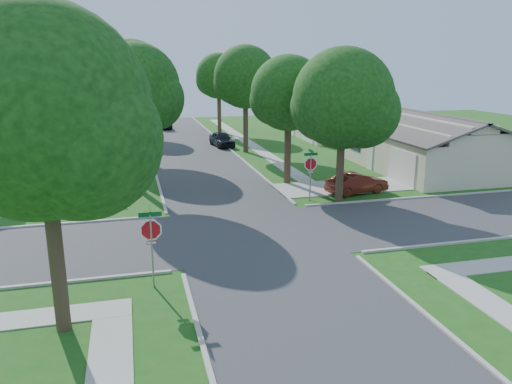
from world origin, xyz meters
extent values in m
plane|color=#1B5316|center=(0.00, 0.00, 0.00)|extent=(100.00, 100.00, 0.00)
cube|color=#333335|center=(0.00, 0.00, 0.00)|extent=(7.00, 100.00, 0.02)
cube|color=#9E9B91|center=(6.10, 26.00, 0.02)|extent=(1.20, 40.00, 0.04)
cube|color=#9E9B91|center=(-6.10, 26.00, 0.02)|extent=(1.20, 40.00, 0.04)
cube|color=#9E9B91|center=(7.90, 7.10, 0.03)|extent=(8.80, 3.60, 0.05)
cube|color=gray|center=(-4.70, -4.70, 1.35)|extent=(0.06, 0.06, 2.70)
cylinder|color=white|center=(-4.70, -4.70, 2.15)|extent=(1.05, 0.02, 1.05)
cylinder|color=red|center=(-4.70, -4.70, 2.15)|extent=(0.90, 0.03, 0.90)
cube|color=red|center=(-4.70, -4.70, 1.68)|extent=(0.34, 0.03, 0.12)
cube|color=white|center=(-4.70, -4.70, 1.68)|extent=(0.30, 0.03, 0.08)
cube|color=#0C5426|center=(-4.70, -4.70, 2.72)|extent=(0.80, 0.02, 0.16)
cube|color=#0C5426|center=(-4.70, -4.70, 2.90)|extent=(0.02, 0.80, 0.16)
cube|color=gray|center=(4.70, 4.70, 1.35)|extent=(0.06, 0.06, 2.70)
cylinder|color=white|center=(4.70, 4.70, 2.15)|extent=(1.05, 0.02, 1.05)
cylinder|color=red|center=(4.70, 4.70, 2.15)|extent=(0.90, 0.03, 0.90)
cube|color=red|center=(4.70, 4.70, 1.68)|extent=(0.34, 0.03, 0.12)
cube|color=white|center=(4.70, 4.70, 1.68)|extent=(0.30, 0.03, 0.08)
cube|color=#0C5426|center=(4.70, 4.70, 2.72)|extent=(0.80, 0.02, 0.16)
cube|color=#0C5426|center=(4.70, 4.70, 2.90)|extent=(0.02, 0.80, 0.16)
cylinder|color=#38281C|center=(4.70, 9.00, 1.98)|extent=(0.44, 0.44, 3.95)
sphere|color=#0E340D|center=(4.70, 9.00, 5.88)|extent=(4.80, 4.80, 4.80)
sphere|color=#0E340D|center=(5.54, 8.52, 5.28)|extent=(3.46, 3.46, 3.46)
sphere|color=#0E340D|center=(3.98, 9.60, 5.40)|extent=(3.26, 3.26, 3.26)
cylinder|color=#38281C|center=(4.70, 21.00, 2.15)|extent=(0.44, 0.44, 4.30)
sphere|color=#0E340D|center=(4.70, 21.00, 6.51)|extent=(5.40, 5.40, 5.40)
sphere|color=#0E340D|center=(5.65, 20.46, 5.84)|extent=(3.89, 3.89, 3.89)
sphere|color=#0E340D|center=(3.89, 21.68, 5.97)|extent=(3.67, 3.67, 3.67)
cylinder|color=#38281C|center=(4.70, 34.00, 2.10)|extent=(0.44, 0.44, 4.20)
sphere|color=#0E340D|center=(4.70, 34.00, 6.22)|extent=(5.00, 5.00, 5.00)
sphere|color=#0E340D|center=(5.58, 33.50, 5.60)|extent=(3.60, 3.60, 3.60)
sphere|color=#0E340D|center=(3.95, 34.62, 5.72)|extent=(3.40, 3.40, 3.40)
cylinder|color=#38281C|center=(-4.70, 9.00, 2.12)|extent=(0.44, 0.44, 4.25)
sphere|color=#0E340D|center=(-4.70, 9.00, 6.37)|extent=(5.20, 5.20, 5.20)
sphere|color=#0E340D|center=(-3.79, 8.48, 5.72)|extent=(3.74, 3.74, 3.74)
sphere|color=#0E340D|center=(-5.48, 9.65, 5.85)|extent=(3.54, 3.54, 3.54)
cylinder|color=#38281C|center=(-4.70, 21.00, 2.22)|extent=(0.44, 0.44, 4.44)
sphere|color=#0E340D|center=(-4.70, 21.00, 6.76)|extent=(5.60, 5.60, 5.60)
sphere|color=#0E340D|center=(-3.72, 20.44, 6.06)|extent=(4.03, 4.03, 4.03)
sphere|color=#0E340D|center=(-5.54, 21.70, 6.20)|extent=(3.81, 3.81, 3.81)
cylinder|color=#38281C|center=(-4.70, 34.00, 1.95)|extent=(0.44, 0.44, 3.90)
sphere|color=#0E340D|center=(-4.70, 34.00, 5.74)|extent=(4.60, 4.60, 4.60)
sphere|color=#0E340D|center=(-3.90, 33.54, 5.16)|extent=(3.31, 3.31, 3.31)
sphere|color=#0E340D|center=(-5.39, 34.58, 5.28)|extent=(3.13, 3.13, 3.13)
cylinder|color=#38281C|center=(-7.50, -7.00, 2.02)|extent=(0.44, 0.44, 4.04)
sphere|color=#0E340D|center=(-7.50, -7.00, 6.55)|extent=(6.00, 6.00, 6.00)
sphere|color=#0E340D|center=(-6.45, -7.60, 5.80)|extent=(4.32, 4.32, 4.32)
sphere|color=#0E340D|center=(-8.40, -6.25, 5.95)|extent=(4.08, 4.08, 4.08)
cylinder|color=#38281C|center=(6.30, 4.20, 1.77)|extent=(0.44, 0.44, 3.54)
sphere|color=#0E340D|center=(6.30, 4.20, 5.86)|extent=(5.60, 5.60, 5.60)
sphere|color=#0E340D|center=(7.28, 3.64, 5.16)|extent=(4.03, 4.03, 4.03)
sphere|color=#0E340D|center=(5.46, 4.90, 5.30)|extent=(3.81, 3.81, 3.81)
cube|color=beige|center=(16.00, 11.00, 1.40)|extent=(8.00, 13.00, 2.80)
cube|color=#433E3A|center=(18.00, 11.00, 3.45)|extent=(4.42, 13.60, 1.56)
cube|color=#433E3A|center=(14.00, 11.00, 3.45)|extent=(4.42, 13.60, 1.56)
cube|color=silver|center=(11.97, 7.10, 1.10)|extent=(0.06, 3.20, 2.20)
cube|color=silver|center=(11.97, 11.65, 1.00)|extent=(0.06, 0.90, 2.00)
cube|color=#1E2633|center=(11.97, 14.25, 1.55)|extent=(0.06, 1.80, 1.10)
cube|color=beige|center=(16.00, 29.00, 1.40)|extent=(8.00, 13.00, 2.80)
cube|color=#433E3A|center=(18.00, 29.00, 3.45)|extent=(4.42, 13.60, 1.56)
cube|color=#433E3A|center=(14.00, 29.00, 3.45)|extent=(4.42, 13.60, 1.56)
cube|color=silver|center=(11.97, 25.10, 1.10)|extent=(0.06, 3.20, 2.20)
cube|color=silver|center=(11.97, 29.65, 1.00)|extent=(0.06, 0.90, 2.00)
cube|color=#1E2633|center=(11.97, 32.25, 1.55)|extent=(0.06, 1.80, 1.10)
cube|color=silver|center=(-11.97, 11.10, 1.10)|extent=(0.06, 3.20, 2.20)
cube|color=silver|center=(-11.97, 15.65, 1.00)|extent=(0.06, 0.90, 2.00)
cube|color=#1E2633|center=(-11.97, 18.25, 1.55)|extent=(0.06, 1.80, 1.10)
cube|color=beige|center=(-16.00, 32.00, 1.40)|extent=(8.00, 13.00, 2.80)
cube|color=#433E3A|center=(-14.00, 32.00, 3.45)|extent=(4.42, 13.60, 1.56)
cube|color=silver|center=(-11.97, 28.10, 1.10)|extent=(0.06, 3.20, 2.20)
cube|color=silver|center=(-11.97, 32.65, 1.00)|extent=(0.06, 0.90, 2.00)
cube|color=#1E2633|center=(-11.97, 35.25, 1.55)|extent=(0.06, 1.80, 1.10)
imported|color=#541B11|center=(8.03, 5.50, 0.64)|extent=(4.08, 2.12, 1.28)
imported|color=black|center=(3.20, 24.47, 0.69)|extent=(2.13, 4.21, 1.37)
imported|color=black|center=(-1.20, 38.75, 0.60)|extent=(1.99, 4.24, 1.19)
camera|label=1|loc=(-5.21, -21.55, 7.87)|focal=35.00mm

